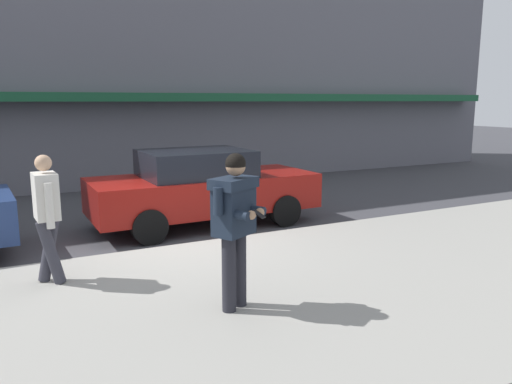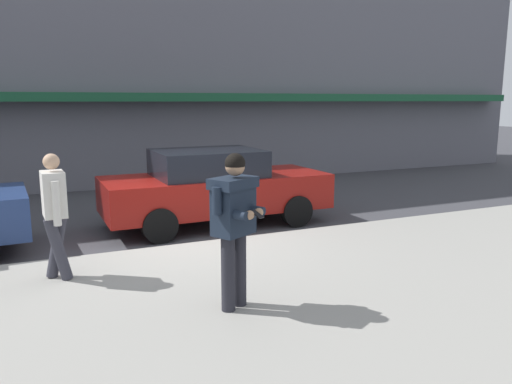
% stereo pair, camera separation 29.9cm
% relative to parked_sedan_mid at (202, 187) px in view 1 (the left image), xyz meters
% --- Properties ---
extents(ground_plane, '(80.00, 80.00, 0.00)m').
position_rel_parked_sedan_mid_xyz_m(ground_plane, '(-1.02, -1.36, -0.79)').
color(ground_plane, '#3D3D42').
extents(sidewalk, '(32.00, 5.30, 0.14)m').
position_rel_parked_sedan_mid_xyz_m(sidewalk, '(-0.02, -4.21, -0.72)').
color(sidewalk, '#99968E').
rests_on(sidewalk, ground).
extents(curb_paint_line, '(28.00, 0.12, 0.01)m').
position_rel_parked_sedan_mid_xyz_m(curb_paint_line, '(-0.02, -1.31, -0.79)').
color(curb_paint_line, silver).
rests_on(curb_paint_line, ground).
extents(storefront_facade, '(28.00, 4.70, 10.51)m').
position_rel_parked_sedan_mid_xyz_m(storefront_facade, '(-0.02, 7.14, 4.45)').
color(storefront_facade, slate).
rests_on(storefront_facade, ground).
extents(parked_sedan_mid, '(4.53, 1.99, 1.54)m').
position_rel_parked_sedan_mid_xyz_m(parked_sedan_mid, '(0.00, 0.00, 0.00)').
color(parked_sedan_mid, maroon).
rests_on(parked_sedan_mid, ground).
extents(man_texting_on_phone, '(0.63, 0.65, 1.81)m').
position_rel_parked_sedan_mid_xyz_m(man_texting_on_phone, '(-1.28, -4.37, 0.46)').
color(man_texting_on_phone, '#23232B').
rests_on(man_texting_on_phone, sidewalk).
extents(pedestrian_in_light_coat, '(0.35, 0.60, 1.70)m').
position_rel_parked_sedan_mid_xyz_m(pedestrian_in_light_coat, '(-3.09, -2.50, 0.32)').
color(pedestrian_in_light_coat, '#33333D').
rests_on(pedestrian_in_light_coat, sidewalk).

